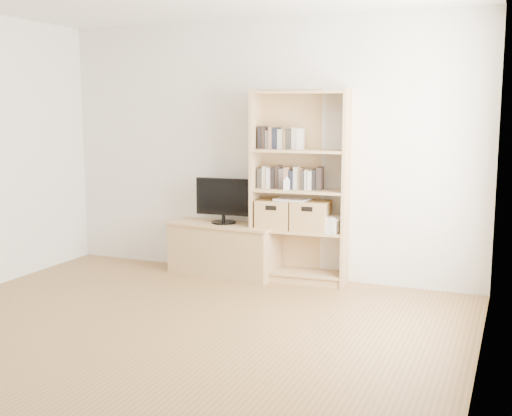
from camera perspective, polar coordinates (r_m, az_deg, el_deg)
The scene contains 13 objects.
floor at distance 4.68m, azimuth -11.08°, elevation -12.79°, with size 4.50×5.00×0.01m, color brown.
back_wall at distance 6.59m, azimuth 0.69°, elevation 5.23°, with size 4.50×0.02×2.60m, color silver.
right_wall at distance 3.64m, azimuth 19.30°, elevation 1.85°, with size 0.02×5.00×2.60m, color silver.
tv_stand at distance 6.69m, azimuth -2.88°, elevation -3.74°, with size 1.13×0.42×0.52m, color #A97F57.
bookshelf at distance 6.31m, azimuth 3.91°, elevation 1.86°, with size 0.95×0.34×1.90m, color #A97F57.
television at distance 6.60m, azimuth -2.91°, elevation 0.61°, with size 0.59×0.05×0.46m, color black.
books_row_mid at distance 6.32m, azimuth 3.97°, elevation 2.70°, with size 0.83×0.16×0.22m, color #322E29.
books_row_upper at distance 6.35m, azimuth 2.15°, elevation 6.26°, with size 0.42×0.15×0.22m, color #322E29.
baby_monitor at distance 6.23m, azimuth 2.73°, elevation 2.09°, with size 0.06×0.04×0.11m, color white.
basket_left at distance 6.41m, azimuth 1.68°, elevation -0.54°, with size 0.35×0.28×0.28m, color olive.
basket_right at distance 6.32m, azimuth 4.89°, elevation -0.67°, with size 0.35×0.29×0.29m, color olive.
laptop at distance 6.34m, azimuth 3.21°, elevation 0.75°, with size 0.32×0.22×0.03m, color silver.
magazine_stack at distance 6.29m, azimuth 6.76°, elevation -1.50°, with size 0.19×0.28×0.13m, color beige.
Camera 1 is at (2.44, -3.61, 1.71)m, focal length 45.00 mm.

